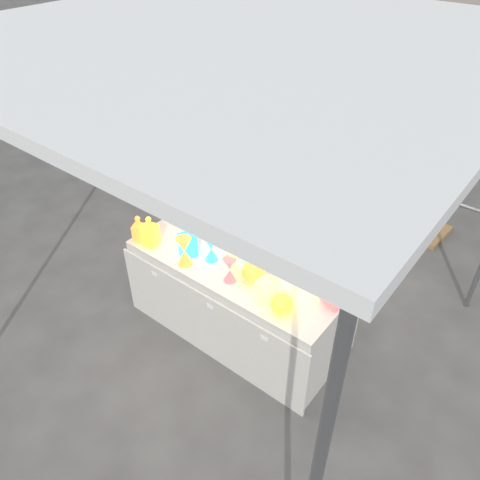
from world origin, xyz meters
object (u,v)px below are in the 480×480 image
Objects in this scene: cardboard_box_closed at (355,207)px; decanter_0 at (150,231)px; globe_0 at (282,305)px; lampshade_0 at (232,227)px; display_table at (239,295)px; bottle_0 at (199,202)px; hourglass_0 at (184,251)px.

decanter_0 is at bearing -99.62° from cardboard_box_closed.
decanter_0 is 1.28m from globe_0.
lampshade_0 is at bearing 150.68° from globe_0.
bottle_0 is at bearing 159.10° from display_table.
globe_0 is (0.89, 0.03, -0.06)m from hourglass_0.
cardboard_box_closed is 2.00m from lampshade_0.
bottle_0 reaches higher than globe_0.
cardboard_box_closed is 2.07m from bottle_0.
display_table is 5.16× the size of bottle_0.
globe_0 is (1.22, -0.51, -0.11)m from bottle_0.
decanter_0 is (-0.74, -2.35, 0.66)m from cardboard_box_closed.
decanter_0 is 0.39m from hourglass_0.
bottle_0 is 1.30× the size of decanter_0.
bottle_0 reaches higher than lampshade_0.
bottle_0 is at bearing -177.74° from lampshade_0.
bottle_0 reaches higher than decanter_0.
cardboard_box_closed is at bearing 102.95° from globe_0.
lampshade_0 is at bearing -7.48° from bottle_0.
globe_0 is at bearing -24.16° from display_table.
globe_0 is at bearing -17.48° from decanter_0.
display_table is at bearing 3.41° from decanter_0.
display_table is 0.77m from globe_0.
decanter_0 is at bearing -125.33° from lampshade_0.
bottle_0 reaches higher than hourglass_0.
bottle_0 is 1.47× the size of hourglass_0.
hourglass_0 is at bearing -19.28° from decanter_0.
cardboard_box_closed is 3.82× the size of globe_0.
cardboard_box_closed is 2.66× the size of lampshade_0.
lampshade_0 is at bearing -90.19° from cardboard_box_closed.
bottle_0 is 1.33m from globe_0.
globe_0 is 0.92m from lampshade_0.
cardboard_box_closed is at bearing 69.24° from bottle_0.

